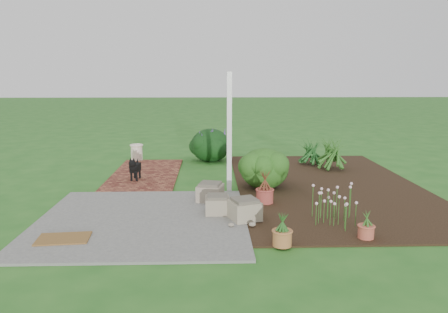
{
  "coord_description": "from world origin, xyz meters",
  "views": [
    {
      "loc": [
        -0.08,
        -8.85,
        2.43
      ],
      "look_at": [
        0.2,
        0.4,
        0.7
      ],
      "focal_mm": 35.0,
      "sensor_mm": 36.0,
      "label": 1
    }
  ],
  "objects_px": {
    "evergreen_shrub": "(264,167)",
    "cream_ceramic_urn": "(137,152)",
    "black_dog": "(135,167)",
    "stone_trough_near": "(245,210)"
  },
  "relations": [
    {
      "from": "black_dog",
      "to": "cream_ceramic_urn",
      "type": "relative_size",
      "value": 1.36
    },
    {
      "from": "cream_ceramic_urn",
      "to": "evergreen_shrub",
      "type": "bearing_deg",
      "value": -44.05
    },
    {
      "from": "evergreen_shrub",
      "to": "stone_trough_near",
      "type": "bearing_deg",
      "value": -105.32
    },
    {
      "from": "cream_ceramic_urn",
      "to": "evergreen_shrub",
      "type": "relative_size",
      "value": 0.42
    },
    {
      "from": "stone_trough_near",
      "to": "black_dog",
      "type": "bearing_deg",
      "value": 129.1
    },
    {
      "from": "black_dog",
      "to": "cream_ceramic_urn",
      "type": "distance_m",
      "value": 2.48
    },
    {
      "from": "black_dog",
      "to": "evergreen_shrub",
      "type": "distance_m",
      "value": 2.99
    },
    {
      "from": "black_dog",
      "to": "cream_ceramic_urn",
      "type": "height_order",
      "value": "black_dog"
    },
    {
      "from": "stone_trough_near",
      "to": "cream_ceramic_urn",
      "type": "xyz_separation_m",
      "value": [
        -2.68,
        5.3,
        0.06
      ]
    },
    {
      "from": "evergreen_shrub",
      "to": "cream_ceramic_urn",
      "type": "bearing_deg",
      "value": 135.95
    }
  ]
}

